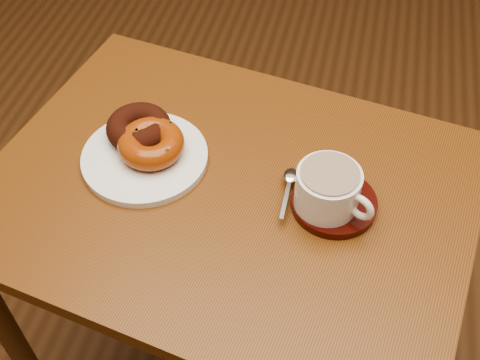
% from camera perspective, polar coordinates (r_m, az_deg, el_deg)
% --- Properties ---
extents(ground, '(6.00, 6.00, 0.00)m').
position_cam_1_polar(ground, '(1.65, 11.39, -12.51)').
color(ground, brown).
rests_on(ground, ground).
extents(cafe_table, '(0.85, 0.69, 0.71)m').
position_cam_1_polar(cafe_table, '(1.03, -1.09, -4.71)').
color(cafe_table, brown).
rests_on(cafe_table, ground).
extents(donut_plate, '(0.23, 0.23, 0.01)m').
position_cam_1_polar(donut_plate, '(0.99, -9.01, 2.15)').
color(donut_plate, white).
rests_on(donut_plate, cafe_table).
extents(donut_cinnamon, '(0.12, 0.12, 0.04)m').
position_cam_1_polar(donut_cinnamon, '(1.00, -9.58, 4.93)').
color(donut_cinnamon, '#34120A').
rests_on(donut_cinnamon, donut_plate).
extents(donut_caramel, '(0.13, 0.13, 0.04)m').
position_cam_1_polar(donut_caramel, '(0.97, -8.44, 3.44)').
color(donut_caramel, '#983F10').
rests_on(donut_caramel, donut_plate).
extents(saucer, '(0.15, 0.15, 0.01)m').
position_cam_1_polar(saucer, '(0.93, 8.88, -2.15)').
color(saucer, '#370B07').
rests_on(saucer, cafe_table).
extents(coffee_cup, '(0.12, 0.10, 0.07)m').
position_cam_1_polar(coffee_cup, '(0.89, 8.41, -0.83)').
color(coffee_cup, white).
rests_on(coffee_cup, saucer).
extents(teaspoon, '(0.02, 0.10, 0.01)m').
position_cam_1_polar(teaspoon, '(0.93, 4.75, 0.01)').
color(teaspoon, silver).
rests_on(teaspoon, saucer).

